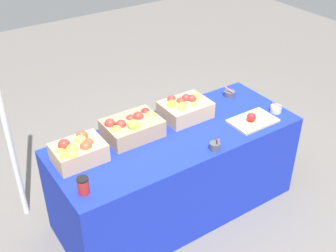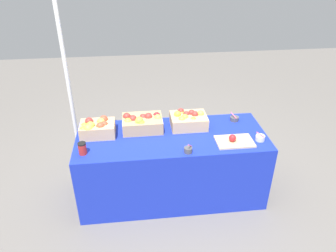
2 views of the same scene
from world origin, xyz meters
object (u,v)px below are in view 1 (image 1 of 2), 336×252
at_px(apple_crate_middle, 132,127).
at_px(cutting_board_front, 253,120).
at_px(sample_bowl_near, 229,93).
at_px(apple_crate_left, 78,151).
at_px(coffee_cup, 83,186).
at_px(apple_crate_right, 185,108).
at_px(sample_bowl_far, 215,146).
at_px(sample_bowl_mid, 276,109).

height_order(apple_crate_middle, cutting_board_front, apple_crate_middle).
xyz_separation_m(cutting_board_front, sample_bowl_near, (0.13, 0.42, 0.01)).
distance_m(apple_crate_left, cutting_board_front, 1.36).
bearing_deg(coffee_cup, apple_crate_right, 20.32).
height_order(apple_crate_middle, sample_bowl_far, apple_crate_middle).
bearing_deg(apple_crate_middle, coffee_cup, -145.88).
bearing_deg(coffee_cup, apple_crate_middle, 34.12).
xyz_separation_m(apple_crate_right, coffee_cup, (-1.04, -0.38, -0.02)).
bearing_deg(sample_bowl_mid, sample_bowl_far, -170.22).
bearing_deg(apple_crate_right, sample_bowl_far, -99.82).
height_order(apple_crate_right, coffee_cup, apple_crate_right).
bearing_deg(sample_bowl_mid, apple_crate_middle, 163.05).
relative_size(sample_bowl_near, sample_bowl_mid, 1.04).
distance_m(sample_bowl_near, sample_bowl_mid, 0.43).
xyz_separation_m(cutting_board_front, sample_bowl_mid, (0.26, 0.01, 0.01)).
height_order(apple_crate_middle, sample_bowl_mid, apple_crate_middle).
xyz_separation_m(sample_bowl_near, coffee_cup, (-1.56, -0.45, 0.03)).
xyz_separation_m(sample_bowl_near, sample_bowl_mid, (0.13, -0.41, 0.00)).
bearing_deg(cutting_board_front, sample_bowl_mid, 2.06).
height_order(apple_crate_left, coffee_cup, apple_crate_left).
height_order(apple_crate_right, sample_bowl_mid, apple_crate_right).
bearing_deg(sample_bowl_near, apple_crate_left, -174.81).
relative_size(apple_crate_right, cutting_board_front, 1.04).
distance_m(apple_crate_right, coffee_cup, 1.11).
relative_size(apple_crate_left, sample_bowl_mid, 3.61).
bearing_deg(sample_bowl_near, apple_crate_right, -172.94).
xyz_separation_m(apple_crate_left, apple_crate_middle, (0.46, 0.06, -0.00)).
relative_size(sample_bowl_mid, coffee_cup, 0.81).
distance_m(apple_crate_middle, sample_bowl_far, 0.62).
relative_size(cutting_board_front, sample_bowl_mid, 3.77).
xyz_separation_m(apple_crate_left, sample_bowl_far, (0.85, -0.41, -0.05)).
bearing_deg(apple_crate_middle, sample_bowl_near, 3.95).
bearing_deg(sample_bowl_near, apple_crate_middle, -176.05).
bearing_deg(apple_crate_right, apple_crate_left, -175.85).
bearing_deg(apple_crate_right, sample_bowl_near, 7.06).
height_order(sample_bowl_mid, coffee_cup, coffee_cup).
xyz_separation_m(apple_crate_right, sample_bowl_near, (0.52, 0.06, -0.06)).
bearing_deg(sample_bowl_far, apple_crate_middle, 130.13).
relative_size(apple_crate_right, sample_bowl_far, 3.19).
xyz_separation_m(apple_crate_right, sample_bowl_mid, (0.65, -0.35, -0.05)).
bearing_deg(sample_bowl_far, sample_bowl_mid, 9.78).
relative_size(apple_crate_left, sample_bowl_near, 3.46).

